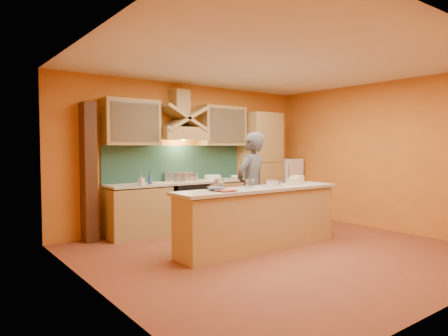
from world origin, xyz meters
TOP-DOWN VIEW (x-y plane):
  - floor at (0.00, 0.00)m, footprint 5.50×5.00m
  - ceiling at (0.00, 0.00)m, footprint 5.50×5.00m
  - wall_back at (0.00, 2.50)m, footprint 5.50×0.02m
  - wall_left at (-2.75, 0.00)m, footprint 0.02×5.00m
  - wall_right at (2.75, 0.00)m, footprint 0.02×5.00m
  - base_cabinet_left at (-1.25, 2.20)m, footprint 1.10×0.60m
  - base_cabinet_right at (0.65, 2.20)m, footprint 1.10×0.60m
  - counter_top at (-0.30, 2.20)m, footprint 3.00×0.62m
  - stove at (-0.30, 2.20)m, footprint 0.60×0.58m
  - backsplash at (-0.30, 2.48)m, footprint 3.00×0.03m
  - range_hood at (-0.30, 2.25)m, footprint 0.92×0.50m
  - hood_chimney at (-0.30, 2.35)m, footprint 0.30×0.30m
  - upper_cabinet_left at (-1.30, 2.33)m, footprint 1.00×0.35m
  - upper_cabinet_right at (0.70, 2.33)m, footprint 1.00×0.35m
  - pantry_column at (1.65, 2.20)m, footprint 0.80×0.60m
  - fridge at (2.40, 2.20)m, footprint 0.58×0.60m
  - trim_column_left at (-2.05, 2.35)m, footprint 0.20×0.30m
  - island_body at (-0.10, 0.30)m, footprint 2.80×0.55m
  - island_top at (-0.10, 0.30)m, footprint 2.90×0.62m
  - person at (0.14, 0.77)m, footprint 0.75×0.58m
  - pot_large at (-0.40, 2.17)m, footprint 0.29×0.29m
  - pot_small at (-0.11, 2.18)m, footprint 0.22×0.22m
  - soap_bottle_a at (-1.27, 1.99)m, footprint 0.11×0.11m
  - soap_bottle_b at (-1.07, 2.07)m, footprint 0.09×0.09m
  - bowl_back at (0.88, 2.10)m, footprint 0.22×0.22m
  - dish_rack at (0.35, 2.19)m, footprint 0.32×0.27m
  - book_lower at (-0.96, 0.22)m, footprint 0.27×0.34m
  - book_upper at (-0.96, 0.44)m, footprint 0.30×0.34m
  - jar_large at (-0.93, 0.23)m, footprint 0.17×0.17m
  - jar_small at (-0.22, 0.40)m, footprint 0.15×0.15m
  - kitchen_scale at (0.01, 0.13)m, footprint 0.17×0.17m
  - mixing_bowl at (0.29, 0.41)m, footprint 0.35×0.35m
  - cloth at (0.14, 0.25)m, footprint 0.30×0.24m
  - grocery_bag_a at (0.81, 0.37)m, footprint 0.25×0.22m
  - grocery_bag_b at (0.67, 0.33)m, footprint 0.18×0.14m

SIDE VIEW (x-z plane):
  - floor at x=0.00m, z-range -0.01..0.01m
  - base_cabinet_left at x=-1.25m, z-range 0.00..0.86m
  - base_cabinet_right at x=0.65m, z-range 0.00..0.86m
  - island_body at x=-0.10m, z-range 0.00..0.88m
  - stove at x=-0.30m, z-range 0.00..0.90m
  - fridge at x=2.40m, z-range 0.00..1.30m
  - counter_top at x=-0.30m, z-range 0.88..0.92m
  - person at x=0.14m, z-range 0.00..1.81m
  - island_top at x=-0.10m, z-range 0.90..0.95m
  - bowl_back at x=0.88m, z-range 0.92..0.99m
  - cloth at x=0.14m, z-range 0.94..0.96m
  - book_lower at x=-0.96m, z-range 0.94..0.97m
  - pot_small at x=-0.11m, z-range 0.90..1.03m
  - dish_rack at x=0.35m, z-range 0.92..1.02m
  - book_upper at x=-0.96m, z-range 0.97..0.99m
  - mixing_bowl at x=0.29m, z-range 0.94..1.01m
  - pot_large at x=-0.40m, z-range 0.90..1.07m
  - grocery_bag_b at x=0.67m, z-range 0.95..1.05m
  - kitchen_scale at x=0.01m, z-range 0.95..1.06m
  - jar_small at x=-0.22m, z-range 0.95..1.07m
  - soap_bottle_a at x=-1.27m, z-range 0.92..1.10m
  - grocery_bag_a at x=0.81m, z-range 0.94..1.08m
  - soap_bottle_b at x=-1.07m, z-range 0.92..1.13m
  - jar_large at x=-0.93m, z-range 0.95..1.12m
  - pantry_column at x=1.65m, z-range 0.00..2.30m
  - trim_column_left at x=-2.05m, z-range 0.00..2.30m
  - backsplash at x=-0.30m, z-range 0.90..1.60m
  - wall_back at x=0.00m, z-range 0.00..2.80m
  - wall_left at x=-2.75m, z-range 0.00..2.80m
  - wall_right at x=2.75m, z-range 0.00..2.80m
  - range_hood at x=-0.30m, z-range 1.70..1.94m
  - upper_cabinet_left at x=-1.30m, z-range 1.60..2.40m
  - upper_cabinet_right at x=0.70m, z-range 1.60..2.40m
  - hood_chimney at x=-0.30m, z-range 2.15..2.65m
  - ceiling at x=0.00m, z-range 2.79..2.80m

